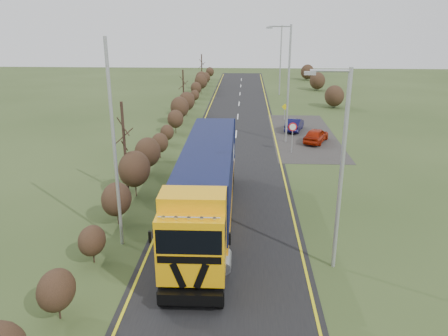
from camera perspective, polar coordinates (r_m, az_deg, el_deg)
ground at (r=23.95m, az=0.44°, el=-7.64°), size 160.00×160.00×0.00m
road at (r=33.19m, az=1.18°, el=0.12°), size 8.00×120.00×0.02m
layby at (r=43.13m, az=10.29°, el=4.28°), size 6.00×18.00×0.02m
lane_markings at (r=32.89m, az=1.17°, el=-0.02°), size 7.52×116.00×0.01m
hedgerow at (r=31.44m, az=-9.91°, el=1.84°), size 2.24×102.04×6.05m
lorry at (r=23.17m, az=-2.25°, el=-1.91°), size 3.05×15.69×4.37m
car_red_hatchback at (r=40.56m, az=11.93°, el=4.18°), size 3.00×4.16×1.32m
car_blue_sedan at (r=44.47m, az=9.19°, el=5.60°), size 2.34×4.05×1.26m
streetlight_near at (r=18.99m, az=14.86°, el=0.48°), size 1.90×0.18×8.93m
streetlight_mid at (r=39.24m, az=8.23°, el=11.41°), size 2.17×0.21×10.27m
streetlight_far at (r=65.31m, az=7.29°, el=14.19°), size 2.09×0.20×9.84m
left_pole at (r=20.97m, az=-14.14°, el=2.55°), size 0.16×0.16×10.02m
speed_sign at (r=36.68m, az=8.94°, el=4.73°), size 0.72×0.10×2.60m
warning_board at (r=49.18m, az=7.94°, el=7.51°), size 0.70×0.11×1.83m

